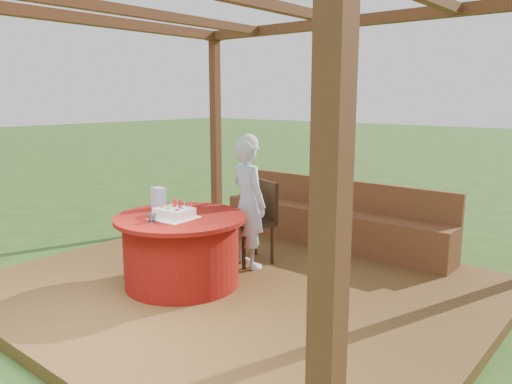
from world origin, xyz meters
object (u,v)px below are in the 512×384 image
bench (332,224)px  birthday_cake (174,213)px  table (182,250)px  chair (256,217)px  gift_bag (159,198)px  drinking_glass (152,218)px  elderly_woman (249,201)px

bench → birthday_cake: bearing=-100.5°
table → chair: chair is taller
table → birthday_cake: (0.03, -0.10, 0.39)m
gift_bag → drinking_glass: gift_bag is taller
elderly_woman → gift_bag: size_ratio=6.55×
chair → elderly_woman: elderly_woman is taller
bench → birthday_cake: 2.27m
table → elderly_woman: bearing=79.5°
drinking_glass → chair: bearing=85.1°
bench → gift_bag: bearing=-112.6°
table → gift_bag: bearing=169.9°
bench → gift_bag: (-0.84, -2.01, 0.53)m
table → gift_bag: gift_bag is taller
bench → elderly_woman: bearing=-102.5°
table → chair: (0.10, 1.01, 0.16)m
drinking_glass → gift_bag: bearing=134.1°
bench → drinking_glass: bench is taller
elderly_woman → drinking_glass: bearing=-98.3°
bench → elderly_woman: elderly_woman is taller
table → bench: bearing=78.3°
elderly_woman → drinking_glass: (-0.17, -1.15, 0.01)m
table → drinking_glass: drinking_glass is taller
chair → drinking_glass: size_ratio=10.34×
table → drinking_glass: size_ratio=14.52×
elderly_woman → gift_bag: (-0.56, -0.75, 0.08)m
chair → table: bearing=-95.7°
chair → birthday_cake: chair is taller
elderly_woman → birthday_cake: 0.94m
chair → birthday_cake: 1.14m
bench → gift_bag: size_ratio=13.78×
bench → drinking_glass: (-0.45, -2.41, 0.46)m
elderly_woman → gift_bag: elderly_woman is taller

